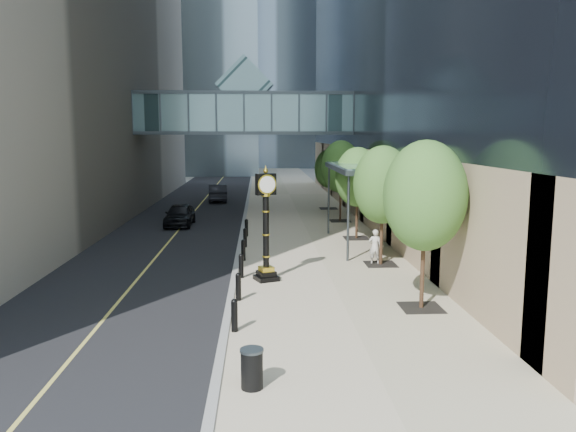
% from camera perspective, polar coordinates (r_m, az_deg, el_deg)
% --- Properties ---
extents(ground, '(320.00, 320.00, 0.00)m').
position_cam_1_polar(ground, '(16.57, 4.02, -12.82)').
color(ground, gray).
rests_on(ground, ground).
extents(road, '(8.00, 180.00, 0.02)m').
position_cam_1_polar(road, '(55.89, -8.12, 2.11)').
color(road, black).
rests_on(road, ground).
extents(sidewalk, '(8.00, 180.00, 0.06)m').
position_cam_1_polar(sidewalk, '(55.73, 0.10, 2.20)').
color(sidewalk, '#B9AA8E').
rests_on(sidewalk, ground).
extents(curb, '(0.25, 180.00, 0.07)m').
position_cam_1_polar(curb, '(55.67, -4.02, 2.18)').
color(curb, gray).
rests_on(curb, ground).
extents(distant_tower_c, '(22.00, 22.00, 65.00)m').
position_cam_1_polar(distant_tower_c, '(137.98, -4.83, 19.38)').
color(distant_tower_c, '#A8C4D4').
rests_on(distant_tower_c, ground).
extents(skywalk, '(17.00, 4.20, 5.80)m').
position_cam_1_polar(skywalk, '(43.39, -4.42, 10.60)').
color(skywalk, slate).
rests_on(skywalk, ground).
extents(entrance_canopy, '(3.00, 8.00, 4.38)m').
position_cam_1_polar(entrance_canopy, '(29.88, 7.52, 4.84)').
color(entrance_canopy, '#383F44').
rests_on(entrance_canopy, ground).
extents(bollard_row, '(0.20, 16.20, 0.90)m').
position_cam_1_polar(bollard_row, '(24.96, -4.66, -4.35)').
color(bollard_row, black).
rests_on(bollard_row, sidewalk).
extents(street_trees, '(2.79, 28.55, 5.74)m').
position_cam_1_polar(street_trees, '(30.58, 7.50, 3.96)').
color(street_trees, black).
rests_on(street_trees, sidewalk).
extents(street_clock, '(1.11, 1.11, 4.55)m').
position_cam_1_polar(street_clock, '(22.65, -2.25, -1.70)').
color(street_clock, black).
rests_on(street_clock, sidewalk).
extents(trash_bin, '(0.65, 0.65, 0.90)m').
position_cam_1_polar(trash_bin, '(13.62, -3.69, -15.33)').
color(trash_bin, black).
rests_on(trash_bin, sidewalk).
extents(pedestrian, '(0.62, 0.44, 1.61)m').
position_cam_1_polar(pedestrian, '(26.03, 8.82, -3.09)').
color(pedestrian, beige).
rests_on(pedestrian, sidewalk).
extents(car_near, '(1.75, 4.27, 1.45)m').
position_cam_1_polar(car_near, '(37.41, -10.94, 0.14)').
color(car_near, black).
rests_on(car_near, road).
extents(car_far, '(1.92, 4.65, 1.50)m').
position_cam_1_polar(car_far, '(50.63, -7.14, 2.36)').
color(car_far, black).
rests_on(car_far, road).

